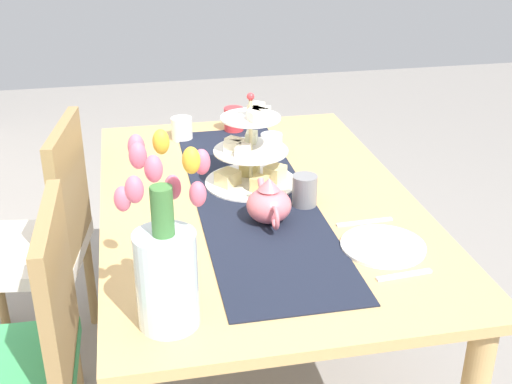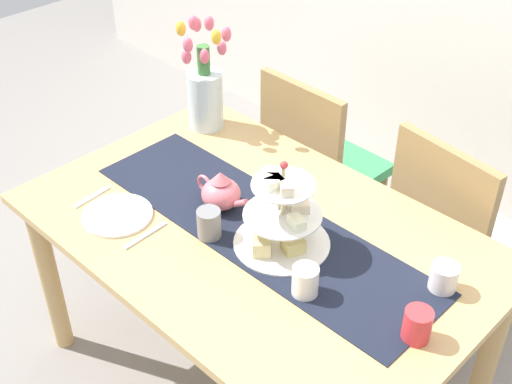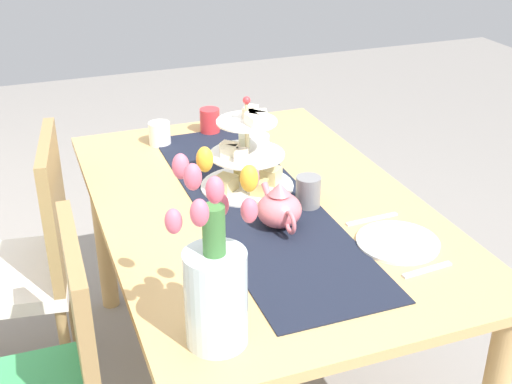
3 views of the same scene
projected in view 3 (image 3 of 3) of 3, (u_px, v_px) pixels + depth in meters
name	position (u px, v px, depth m)	size (l,w,h in m)	color
dining_table	(259.00, 232.00, 2.14)	(1.50, 0.96, 0.74)	tan
chair_right	(25.00, 257.00, 2.26)	(0.48, 0.48, 0.91)	olive
table_runner	(255.00, 203.00, 2.09)	(1.25, 0.36, 0.00)	black
tiered_cake_stand	(247.00, 160.00, 2.14)	(0.30, 0.30, 0.30)	beige
teapot	(279.00, 208.00, 1.93)	(0.24, 0.13, 0.14)	#D66B75
tulip_vase	(216.00, 281.00, 1.43)	(0.21, 0.20, 0.44)	silver
cream_jug	(160.00, 133.00, 2.50)	(0.08, 0.08, 0.09)	white
dinner_plate_left	(398.00, 242.00, 1.87)	(0.23, 0.23, 0.01)	white
fork_left	(427.00, 270.00, 1.75)	(0.02, 0.15, 0.01)	silver
knife_left	(372.00, 219.00, 1.99)	(0.01, 0.17, 0.01)	silver
mug_grey	(308.00, 191.00, 2.05)	(0.08, 0.08, 0.10)	slate
mug_white_text	(258.00, 148.00, 2.36)	(0.08, 0.08, 0.10)	white
mug_orange	(210.00, 121.00, 2.60)	(0.08, 0.08, 0.10)	red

